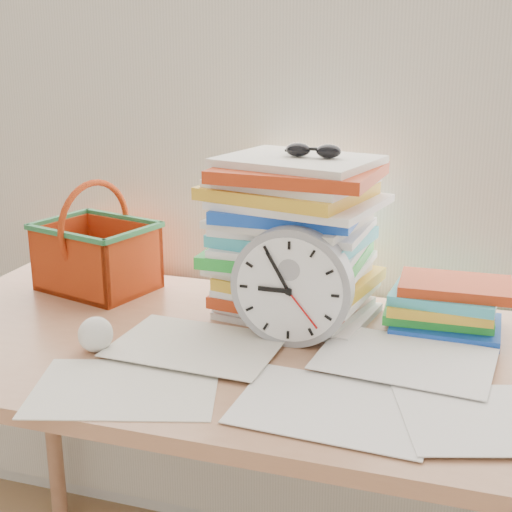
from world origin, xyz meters
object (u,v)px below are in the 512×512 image
(paper_stack, at_px, (294,239))
(basket, at_px, (96,237))
(clock, at_px, (292,286))
(book_stack, at_px, (446,306))
(desk, at_px, (238,380))

(paper_stack, relative_size, basket, 1.33)
(clock, bearing_deg, paper_stack, 103.27)
(paper_stack, height_order, book_stack, paper_stack)
(desk, height_order, clock, clock)
(book_stack, bearing_deg, paper_stack, -177.09)
(desk, bearing_deg, book_stack, 27.79)
(basket, bearing_deg, book_stack, 14.86)
(paper_stack, xyz_separation_m, basket, (-0.49, 0.03, -0.04))
(paper_stack, bearing_deg, desk, -109.24)
(desk, bearing_deg, paper_stack, 70.76)
(paper_stack, distance_m, book_stack, 0.34)
(clock, distance_m, basket, 0.55)
(book_stack, distance_m, basket, 0.80)
(desk, bearing_deg, clock, 22.48)
(clock, relative_size, book_stack, 0.95)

